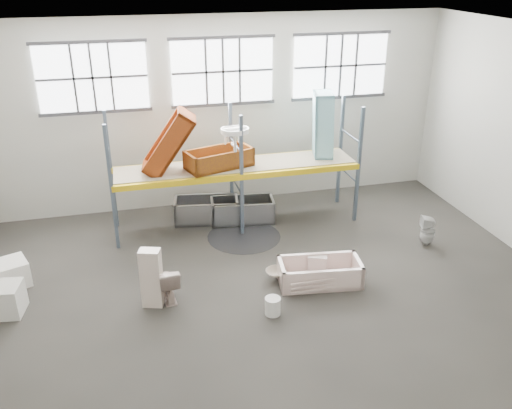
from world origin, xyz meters
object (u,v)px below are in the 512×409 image
object	(u,v)px
toilet_white	(428,231)
bucket	(273,306)
blue_tub_upright	(323,125)
cistern_tall	(152,278)
steel_tub_right	(242,210)
rust_tub_flat	(219,158)
bathtub_beige	(320,272)
toilet_beige	(168,283)
steel_tub_left	(206,210)
carton_near	(3,299)

from	to	relation	value
toilet_white	bucket	world-z (taller)	toilet_white
blue_tub_upright	bucket	world-z (taller)	blue_tub_upright
cistern_tall	steel_tub_right	world-z (taller)	cistern_tall
steel_tub_right	rust_tub_flat	xyz separation A→B (m)	(-0.60, -0.15, 1.52)
bathtub_beige	cistern_tall	distance (m)	3.46
steel_tub_right	cistern_tall	bearing A→B (deg)	-128.14
toilet_beige	rust_tub_flat	world-z (taller)	rust_tub_flat
rust_tub_flat	bucket	distance (m)	4.28
toilet_white	steel_tub_left	bearing A→B (deg)	-103.93
blue_tub_upright	carton_near	bearing A→B (deg)	-158.95
bathtub_beige	carton_near	size ratio (longest dim) A/B	2.41
toilet_beige	blue_tub_upright	bearing A→B (deg)	-149.52
cistern_tall	steel_tub_right	size ratio (longest dim) A/B	0.76
toilet_white	steel_tub_right	world-z (taller)	toilet_white
steel_tub_left	bucket	xyz separation A→B (m)	(0.55, -4.35, -0.12)
steel_tub_left	rust_tub_flat	bearing A→B (deg)	-52.81
cistern_tall	bucket	world-z (taller)	cistern_tall
cistern_tall	blue_tub_upright	distance (m)	5.98
toilet_beige	blue_tub_upright	xyz separation A→B (m)	(4.36, 3.16, 2.03)
steel_tub_right	blue_tub_upright	distance (m)	2.99
steel_tub_left	toilet_beige	bearing A→B (deg)	-111.77
steel_tub_left	rust_tub_flat	distance (m)	1.60
bathtub_beige	toilet_beige	xyz separation A→B (m)	(-3.14, 0.19, 0.12)
cistern_tall	toilet_white	world-z (taller)	cistern_tall
toilet_beige	steel_tub_left	xyz separation A→B (m)	(1.33, 3.34, -0.07)
rust_tub_flat	blue_tub_upright	world-z (taller)	blue_tub_upright
toilet_white	rust_tub_flat	xyz separation A→B (m)	(-4.56, 2.18, 1.45)
rust_tub_flat	cistern_tall	bearing A→B (deg)	-122.20
carton_near	bucket	bearing A→B (deg)	-14.64
bathtub_beige	steel_tub_right	world-z (taller)	steel_tub_right
steel_tub_left	blue_tub_upright	xyz separation A→B (m)	(3.02, -0.18, 2.10)
rust_tub_flat	toilet_white	bearing A→B (deg)	-25.60
toilet_white	steel_tub_right	distance (m)	4.60
toilet_white	rust_tub_flat	bearing A→B (deg)	-101.56
bathtub_beige	rust_tub_flat	world-z (taller)	rust_tub_flat
bathtub_beige	steel_tub_right	xyz separation A→B (m)	(-0.91, 3.28, 0.04)
bathtub_beige	rust_tub_flat	distance (m)	3.81
steel_tub_right	bucket	size ratio (longest dim) A/B	4.54
toilet_white	carton_near	xyz separation A→B (m)	(-9.29, -0.47, -0.06)
toilet_beige	blue_tub_upright	world-z (taller)	blue_tub_upright
blue_tub_upright	bucket	size ratio (longest dim) A/B	4.65
steel_tub_left	cistern_tall	bearing A→B (deg)	-115.24
bathtub_beige	toilet_beige	size ratio (longest dim) A/B	2.32
cistern_tall	rust_tub_flat	world-z (taller)	rust_tub_flat
toilet_white	blue_tub_upright	size ratio (longest dim) A/B	0.45
steel_tub_right	bucket	bearing A→B (deg)	-94.81
toilet_white	steel_tub_left	world-z (taller)	toilet_white
toilet_white	steel_tub_left	distance (m)	5.50
steel_tub_left	carton_near	bearing A→B (deg)	-145.50
cistern_tall	toilet_white	xyz separation A→B (m)	(6.49, 0.89, -0.24)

